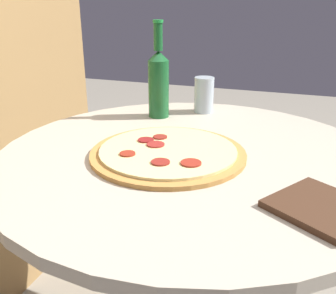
# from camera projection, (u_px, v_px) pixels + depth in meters

# --- Properties ---
(table) EXTENTS (0.89, 0.89, 0.74)m
(table) POSITION_uv_depth(u_px,v_px,m) (189.00, 222.00, 0.94)
(table) COLOR #B2A893
(table) RESTS_ON ground_plane
(pizza) EXTENTS (0.35, 0.35, 0.02)m
(pizza) POSITION_uv_depth(u_px,v_px,m) (168.00, 152.00, 0.84)
(pizza) COLOR #B77F3D
(pizza) RESTS_ON table
(beer_bottle) EXTENTS (0.06, 0.06, 0.28)m
(beer_bottle) POSITION_uv_depth(u_px,v_px,m) (159.00, 81.00, 1.09)
(beer_bottle) COLOR #195628
(beer_bottle) RESTS_ON table
(pizza_paddle) EXTENTS (0.21, 0.26, 0.02)m
(pizza_paddle) POSITION_uv_depth(u_px,v_px,m) (335.00, 213.00, 0.60)
(pizza_paddle) COLOR #422819
(pizza_paddle) RESTS_ON table
(drinking_glass) EXTENTS (0.06, 0.06, 0.11)m
(drinking_glass) POSITION_uv_depth(u_px,v_px,m) (204.00, 95.00, 1.16)
(drinking_glass) COLOR #ADBCC6
(drinking_glass) RESTS_ON table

